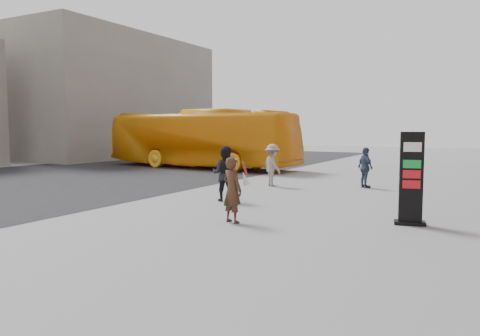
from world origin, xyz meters
The scene contains 9 objects.
ground centered at (0.00, 0.00, 0.00)m, with size 100.00×100.00×0.00m, color #9E9EA3.
road centered at (-13.00, 5.00, 0.00)m, with size 16.00×60.00×0.01m, color black.
bg_building_far centered at (-24.00, 20.00, 5.00)m, with size 10.00×18.00×10.00m, color gray.
info_pylon centered at (3.70, 1.92, 1.17)m, with size 0.82×0.53×2.35m.
woman centered at (-0.39, 0.01, 0.87)m, with size 0.77×0.73×1.71m.
bus centered at (-10.23, 13.46, 1.75)m, with size 2.94×12.58×3.50m, color orange.
pedestrian_a centered at (-2.36, 2.99, 0.92)m, with size 0.89×0.70×1.84m, color black.
pedestrian_b centered at (-2.61, 7.37, 0.88)m, with size 1.14×0.65×1.76m, color gray.
pedestrian_c centered at (0.95, 8.64, 0.83)m, with size 0.97×0.40×1.66m, color #344661.
Camera 1 is at (5.48, -10.40, 2.47)m, focal length 35.00 mm.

